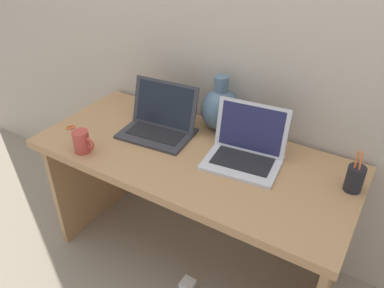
{
  "coord_description": "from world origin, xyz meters",
  "views": [
    {
      "loc": [
        0.75,
        -1.22,
        1.7
      ],
      "look_at": [
        0.0,
        0.0,
        0.77
      ],
      "focal_mm": 35.87,
      "sensor_mm": 36.0,
      "label": 1
    }
  ],
  "objects_px": {
    "power_brick": "(188,284)",
    "green_vase": "(220,108)",
    "laptop_left": "(160,120)",
    "coffee_mug": "(82,142)",
    "laptop_right": "(246,147)",
    "pen_cup": "(355,178)",
    "scissors": "(73,130)"
  },
  "relations": [
    {
      "from": "coffee_mug",
      "to": "scissors",
      "type": "height_order",
      "value": "coffee_mug"
    },
    {
      "from": "coffee_mug",
      "to": "pen_cup",
      "type": "relative_size",
      "value": 0.61
    },
    {
      "from": "laptop_left",
      "to": "pen_cup",
      "type": "height_order",
      "value": "laptop_left"
    },
    {
      "from": "coffee_mug",
      "to": "pen_cup",
      "type": "distance_m",
      "value": 1.17
    },
    {
      "from": "laptop_left",
      "to": "green_vase",
      "type": "bearing_deg",
      "value": 37.7
    },
    {
      "from": "green_vase",
      "to": "power_brick",
      "type": "xyz_separation_m",
      "value": [
        0.07,
        -0.42,
        -0.81
      ]
    },
    {
      "from": "laptop_right",
      "to": "power_brick",
      "type": "height_order",
      "value": "laptop_right"
    },
    {
      "from": "laptop_left",
      "to": "power_brick",
      "type": "bearing_deg",
      "value": -38.6
    },
    {
      "from": "laptop_left",
      "to": "laptop_right",
      "type": "distance_m",
      "value": 0.46
    },
    {
      "from": "pen_cup",
      "to": "power_brick",
      "type": "xyz_separation_m",
      "value": [
        -0.61,
        -0.27,
        -0.76
      ]
    },
    {
      "from": "laptop_right",
      "to": "green_vase",
      "type": "distance_m",
      "value": 0.29
    },
    {
      "from": "scissors",
      "to": "power_brick",
      "type": "distance_m",
      "value": 0.98
    },
    {
      "from": "laptop_left",
      "to": "laptop_right",
      "type": "height_order",
      "value": "laptop_right"
    },
    {
      "from": "laptop_left",
      "to": "coffee_mug",
      "type": "height_order",
      "value": "laptop_left"
    },
    {
      "from": "power_brick",
      "to": "laptop_right",
      "type": "bearing_deg",
      "value": 58.34
    },
    {
      "from": "laptop_right",
      "to": "pen_cup",
      "type": "bearing_deg",
      "value": 2.94
    },
    {
      "from": "coffee_mug",
      "to": "scissors",
      "type": "xyz_separation_m",
      "value": [
        -0.18,
        0.11,
        -0.05
      ]
    },
    {
      "from": "laptop_left",
      "to": "scissors",
      "type": "distance_m",
      "value": 0.44
    },
    {
      "from": "scissors",
      "to": "laptop_left",
      "type": "bearing_deg",
      "value": 30.32
    },
    {
      "from": "laptop_left",
      "to": "coffee_mug",
      "type": "xyz_separation_m",
      "value": [
        -0.2,
        -0.33,
        -0.01
      ]
    },
    {
      "from": "laptop_right",
      "to": "power_brick",
      "type": "distance_m",
      "value": 0.82
    },
    {
      "from": "pen_cup",
      "to": "power_brick",
      "type": "height_order",
      "value": "pen_cup"
    },
    {
      "from": "power_brick",
      "to": "pen_cup",
      "type": "bearing_deg",
      "value": 24.15
    },
    {
      "from": "laptop_right",
      "to": "scissors",
      "type": "bearing_deg",
      "value": -164.8
    },
    {
      "from": "power_brick",
      "to": "coffee_mug",
      "type": "bearing_deg",
      "value": -169.98
    },
    {
      "from": "laptop_left",
      "to": "coffee_mug",
      "type": "relative_size",
      "value": 3.13
    },
    {
      "from": "laptop_left",
      "to": "green_vase",
      "type": "xyz_separation_m",
      "value": [
        0.23,
        0.18,
        0.05
      ]
    },
    {
      "from": "pen_cup",
      "to": "power_brick",
      "type": "bearing_deg",
      "value": -155.85
    },
    {
      "from": "coffee_mug",
      "to": "green_vase",
      "type": "bearing_deg",
      "value": 49.9
    },
    {
      "from": "coffee_mug",
      "to": "scissors",
      "type": "relative_size",
      "value": 0.8
    },
    {
      "from": "power_brick",
      "to": "green_vase",
      "type": "bearing_deg",
      "value": 99.54
    },
    {
      "from": "green_vase",
      "to": "scissors",
      "type": "xyz_separation_m",
      "value": [
        -0.61,
        -0.4,
        -0.11
      ]
    }
  ]
}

